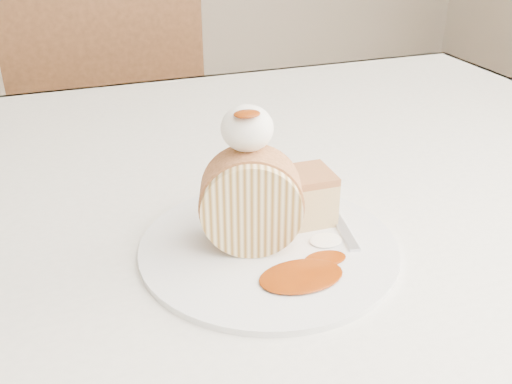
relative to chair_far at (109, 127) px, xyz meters
name	(u,v)px	position (x,y,z in m)	size (l,w,h in m)	color
table	(197,241)	(0.04, -0.79, 0.12)	(1.40, 0.90, 0.75)	silver
chair_far	(109,127)	(0.00, 0.00, 0.00)	(0.47, 0.47, 0.94)	brown
plate	(268,247)	(0.07, -0.97, 0.22)	(0.26, 0.26, 0.01)	white
roulade_slice	(251,202)	(0.06, -0.96, 0.27)	(0.10, 0.10, 0.05)	beige
cake_chunk	(304,199)	(0.13, -0.94, 0.24)	(0.06, 0.05, 0.05)	#C07948
whipped_cream	(247,128)	(0.06, -0.95, 0.34)	(0.05, 0.05, 0.04)	white
caramel_drizzle	(247,108)	(0.05, -0.96, 0.36)	(0.03, 0.02, 0.01)	#7B2A05
caramel_pool	(301,276)	(0.08, -1.03, 0.22)	(0.08, 0.05, 0.00)	#7B2A05
fork	(339,222)	(0.16, -0.96, 0.22)	(0.02, 0.16, 0.00)	silver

